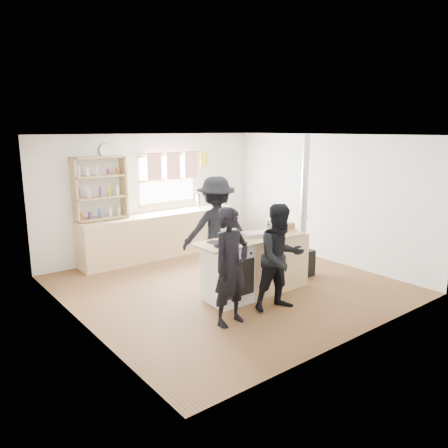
{
  "coord_description": "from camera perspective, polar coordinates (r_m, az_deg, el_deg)",
  "views": [
    {
      "loc": [
        -4.4,
        -5.49,
        2.6
      ],
      "look_at": [
        -0.16,
        -0.1,
        1.1
      ],
      "focal_mm": 35.0,
      "sensor_mm": 36.0,
      "label": 1
    }
  ],
  "objects": [
    {
      "name": "ground",
      "position": [
        7.5,
        0.5,
        -7.98
      ],
      "size": [
        5.0,
        5.0,
        0.01
      ],
      "primitive_type": "cube",
      "color": "brown",
      "rests_on": "ground"
    },
    {
      "name": "bread_board",
      "position": [
        7.4,
        8.36,
        -0.43
      ],
      "size": [
        0.29,
        0.22,
        0.12
      ],
      "color": "tan",
      "rests_on": "cooking_island"
    },
    {
      "name": "stockpot_counter",
      "position": [
        7.3,
        6.71,
        -0.16
      ],
      "size": [
        0.3,
        0.3,
        0.22
      ],
      "color": "#B4B4B7",
      "rests_on": "cooking_island"
    },
    {
      "name": "flue_heater",
      "position": [
        7.91,
        10.22,
        -2.08
      ],
      "size": [
        0.35,
        0.35,
        2.5
      ],
      "color": "black",
      "rests_on": "ground"
    },
    {
      "name": "stockpot_stove",
      "position": [
        6.73,
        0.57,
        -1.27
      ],
      "size": [
        0.24,
        0.24,
        0.19
      ],
      "color": "silver",
      "rests_on": "cooking_island"
    },
    {
      "name": "roast_tray",
      "position": [
        6.91,
        3.91,
        -1.35
      ],
      "size": [
        0.42,
        0.37,
        0.06
      ],
      "color": "silver",
      "rests_on": "cooking_island"
    },
    {
      "name": "thermos",
      "position": [
        9.51,
        -3.34,
        2.94
      ],
      "size": [
        0.1,
        0.1,
        0.3
      ],
      "primitive_type": "cylinder",
      "color": "silver",
      "rests_on": "back_counter"
    },
    {
      "name": "person_near_left",
      "position": [
        5.83,
        0.92,
        -5.6
      ],
      "size": [
        0.62,
        0.44,
        1.61
      ],
      "primitive_type": "imported",
      "rotation": [
        0.0,
        0.0,
        0.1
      ],
      "color": "black",
      "rests_on": "ground"
    },
    {
      "name": "skillet_greens",
      "position": [
        6.34,
        -0.22,
        -2.66
      ],
      "size": [
        0.36,
        0.36,
        0.05
      ],
      "color": "black",
      "rests_on": "cooking_island"
    },
    {
      "name": "shelving_unit",
      "position": [
        8.52,
        -15.89,
        4.54
      ],
      "size": [
        1.0,
        0.28,
        1.2
      ],
      "color": "tan",
      "rests_on": "back_counter"
    },
    {
      "name": "cooking_island",
      "position": [
        7.04,
        4.24,
        -5.33
      ],
      "size": [
        1.97,
        0.64,
        0.93
      ],
      "color": "white",
      "rests_on": "ground"
    },
    {
      "name": "back_counter",
      "position": [
        9.13,
        -8.24,
        -1.41
      ],
      "size": [
        3.4,
        0.55,
        0.9
      ],
      "primitive_type": "cube",
      "color": "#D6B381",
      "rests_on": "ground"
    },
    {
      "name": "person_far",
      "position": [
        7.53,
        -1.03,
        -0.65
      ],
      "size": [
        1.32,
        1.01,
        1.81
      ],
      "primitive_type": "imported",
      "rotation": [
        0.0,
        0.0,
        2.83
      ],
      "color": "black",
      "rests_on": "ground"
    },
    {
      "name": "person_near_right",
      "position": [
        6.35,
        7.42,
        -4.36
      ],
      "size": [
        0.87,
        0.74,
        1.57
      ],
      "primitive_type": "imported",
      "rotation": [
        0.0,
        0.0,
        -0.21
      ],
      "color": "black",
      "rests_on": "ground"
    }
  ]
}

